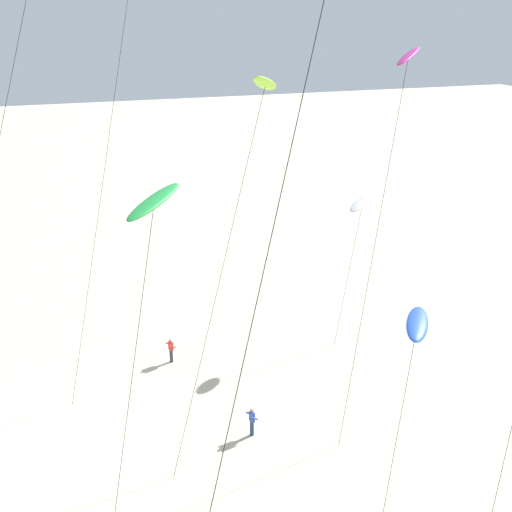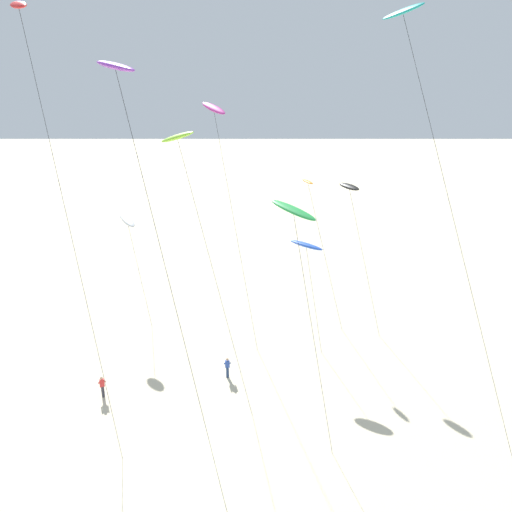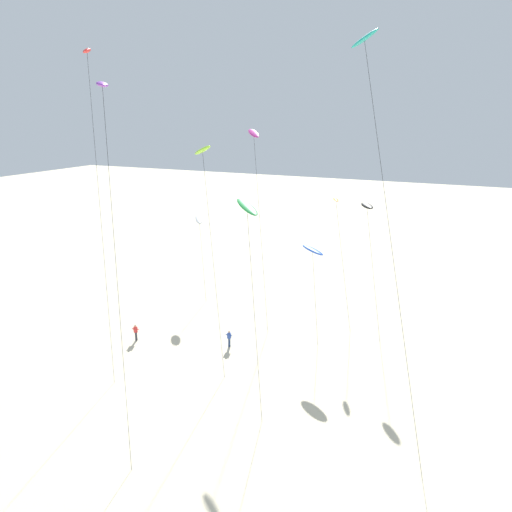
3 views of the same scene
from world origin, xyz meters
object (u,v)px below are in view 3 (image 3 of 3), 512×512
(kite_red, at_px, (87,56))
(kite_teal, at_px, (365,43))
(kite_blue, at_px, (313,250))
(kite_flyer_nearest, at_px, (136,332))
(kite_white, at_px, (199,219))
(kite_lime, at_px, (203,152))
(kite_black, at_px, (367,207))
(kite_green, at_px, (247,208))
(kite_magenta, at_px, (254,136))
(kite_purple, at_px, (102,87))
(kite_orange, at_px, (336,203))
(kite_flyer_middle, at_px, (229,338))

(kite_red, relative_size, kite_teal, 1.00)
(kite_blue, height_order, kite_flyer_nearest, kite_blue)
(kite_teal, xyz_separation_m, kite_white, (-20.38, 11.80, -16.12))
(kite_lime, bearing_deg, kite_black, 31.57)
(kite_teal, distance_m, kite_green, 13.32)
(kite_red, bearing_deg, kite_lime, 29.63)
(kite_blue, relative_size, kite_flyer_nearest, 5.54)
(kite_blue, xyz_separation_m, kite_flyer_nearest, (-15.16, -7.95, -7.96))
(kite_red, distance_m, kite_teal, 22.09)
(kite_red, height_order, kite_magenta, kite_red)
(kite_lime, height_order, kite_flyer_nearest, kite_lime)
(kite_lime, xyz_separation_m, kite_green, (7.56, -7.02, -3.17))
(kite_purple, height_order, kite_red, kite_red)
(kite_red, relative_size, kite_green, 1.73)
(kite_magenta, bearing_deg, kite_green, -68.03)
(kite_flyer_nearest, bearing_deg, kite_white, 92.08)
(kite_orange, height_order, kite_flyer_middle, kite_orange)
(kite_magenta, height_order, kite_flyer_middle, kite_magenta)
(kite_lime, bearing_deg, kite_blue, 21.23)
(kite_blue, distance_m, kite_orange, 7.01)
(kite_red, bearing_deg, kite_purple, -41.99)
(kite_red, distance_m, kite_black, 28.00)
(kite_orange, relative_size, kite_black, 0.99)
(kite_purple, bearing_deg, kite_blue, 52.48)
(kite_green, relative_size, kite_flyer_nearest, 9.15)
(kite_teal, distance_m, kite_black, 16.90)
(kite_lime, xyz_separation_m, kite_red, (-7.85, -4.46, 7.63))
(kite_black, height_order, kite_flyer_nearest, kite_black)
(kite_orange, bearing_deg, kite_flyer_nearest, -138.40)
(kite_green, distance_m, kite_blue, 12.34)
(kite_magenta, bearing_deg, kite_orange, 20.94)
(kite_flyer_middle, bearing_deg, kite_red, -166.18)
(kite_teal, bearing_deg, kite_green, -146.23)
(kite_lime, height_order, kite_blue, kite_lime)
(kite_black, bearing_deg, kite_purple, -128.43)
(kite_orange, bearing_deg, kite_black, -23.29)
(kite_red, bearing_deg, kite_white, 83.20)
(kite_red, bearing_deg, kite_blue, 25.19)
(kite_white, bearing_deg, kite_green, -49.63)
(kite_lime, distance_m, kite_purple, 11.46)
(kite_teal, relative_size, kite_black, 2.05)
(kite_purple, distance_m, kite_teal, 17.52)
(kite_green, bearing_deg, kite_white, 130.37)
(kite_magenta, relative_size, kite_blue, 2.15)
(kite_lime, xyz_separation_m, kite_purple, (-1.32, -10.34, 4.78))
(kite_purple, xyz_separation_m, kite_magenta, (3.37, 16.99, -3.61))
(kite_flyer_middle, bearing_deg, kite_orange, 59.11)
(kite_lime, height_order, kite_red, kite_red)
(kite_red, xyz_separation_m, kite_green, (15.41, -2.56, -10.80))
(kite_blue, relative_size, kite_flyer_middle, 5.54)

